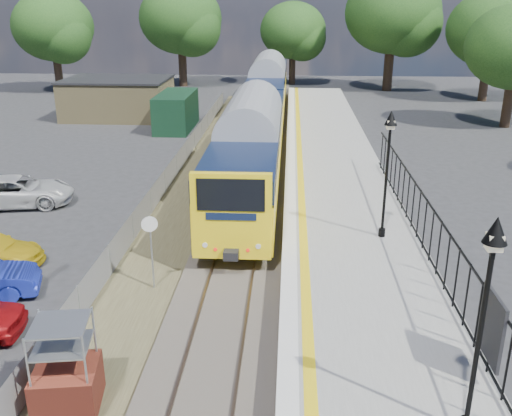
# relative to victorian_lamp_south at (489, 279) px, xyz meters

# --- Properties ---
(ground) EXTENTS (120.00, 120.00, 0.00)m
(ground) POSITION_rel_victorian_lamp_south_xyz_m (-5.50, 4.00, -4.30)
(ground) COLOR #2D2D30
(ground) RESTS_ON ground
(track_bed) EXTENTS (5.90, 80.00, 0.29)m
(track_bed) POSITION_rel_victorian_lamp_south_xyz_m (-5.97, 13.67, -4.21)
(track_bed) COLOR #473F38
(track_bed) RESTS_ON ground
(platform) EXTENTS (5.00, 70.00, 0.90)m
(platform) POSITION_rel_victorian_lamp_south_xyz_m (-1.30, 12.00, -3.85)
(platform) COLOR gray
(platform) RESTS_ON ground
(platform_edge) EXTENTS (0.90, 70.00, 0.01)m
(platform_edge) POSITION_rel_victorian_lamp_south_xyz_m (-3.36, 12.00, -3.39)
(platform_edge) COLOR silver
(platform_edge) RESTS_ON platform
(victorian_lamp_south) EXTENTS (0.44, 0.44, 4.60)m
(victorian_lamp_south) POSITION_rel_victorian_lamp_south_xyz_m (0.00, 0.00, 0.00)
(victorian_lamp_south) COLOR black
(victorian_lamp_south) RESTS_ON platform
(victorian_lamp_north) EXTENTS (0.44, 0.44, 4.60)m
(victorian_lamp_north) POSITION_rel_victorian_lamp_south_xyz_m (-0.20, 10.00, 0.00)
(victorian_lamp_north) COLOR black
(victorian_lamp_north) RESTS_ON platform
(palisade_fence) EXTENTS (0.12, 26.00, 2.00)m
(palisade_fence) POSITION_rel_victorian_lamp_south_xyz_m (1.05, 6.24, -2.46)
(palisade_fence) COLOR black
(palisade_fence) RESTS_ON platform
(wire_fence) EXTENTS (0.06, 52.00, 1.20)m
(wire_fence) POSITION_rel_victorian_lamp_south_xyz_m (-9.70, 16.00, -3.70)
(wire_fence) COLOR #999EA3
(wire_fence) RESTS_ON ground
(outbuilding) EXTENTS (10.80, 10.10, 3.12)m
(outbuilding) POSITION_rel_victorian_lamp_south_xyz_m (-16.41, 35.21, -2.78)
(outbuilding) COLOR #9C8A58
(outbuilding) RESTS_ON ground
(tree_line) EXTENTS (56.80, 43.80, 11.88)m
(tree_line) POSITION_rel_victorian_lamp_south_xyz_m (-4.10, 46.00, 2.31)
(tree_line) COLOR #332319
(tree_line) RESTS_ON ground
(train) EXTENTS (2.82, 40.83, 3.51)m
(train) POSITION_rel_victorian_lamp_south_xyz_m (-5.50, 28.55, -1.96)
(train) COLOR yellow
(train) RESTS_ON ground
(brick_plinth) EXTENTS (1.63, 1.63, 2.31)m
(brick_plinth) POSITION_rel_victorian_lamp_south_xyz_m (-8.64, 1.28, -3.19)
(brick_plinth) COLOR maroon
(brick_plinth) RESTS_ON ground
(speed_sign) EXTENTS (0.51, 0.18, 2.60)m
(speed_sign) POSITION_rel_victorian_lamp_south_xyz_m (-8.00, 7.13, -2.55)
(speed_sign) COLOR #999EA3
(speed_sign) RESTS_ON ground
(car_white) EXTENTS (5.35, 3.24, 1.39)m
(car_white) POSITION_rel_victorian_lamp_south_xyz_m (-16.15, 14.85, -3.60)
(car_white) COLOR silver
(car_white) RESTS_ON ground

